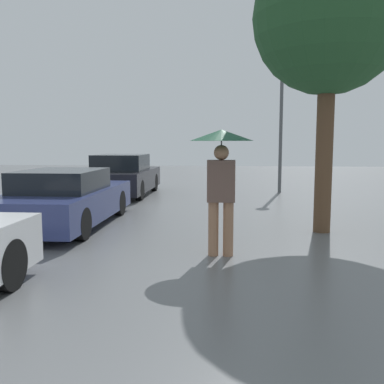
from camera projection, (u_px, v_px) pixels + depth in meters
pedestrian at (222, 162)px, 6.28m from camera, size 0.94×0.94×1.88m
parked_car_middle at (66, 199)px, 8.69m from camera, size 1.72×4.17×1.15m
parked_car_farthest at (123, 176)px, 13.76m from camera, size 1.78×4.02×1.31m
tree at (329, 20)px, 7.70m from camera, size 2.75×2.75×5.31m
street_lamp at (282, 106)px, 14.17m from camera, size 0.35×0.35×4.16m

